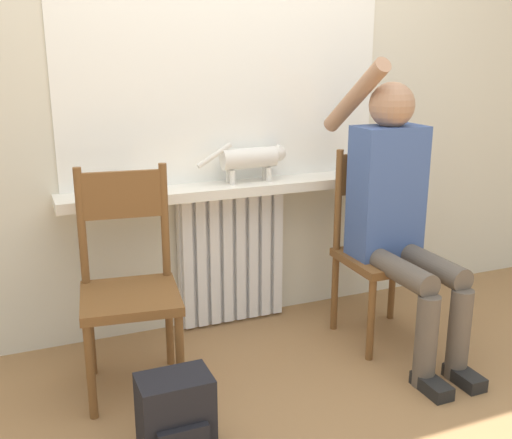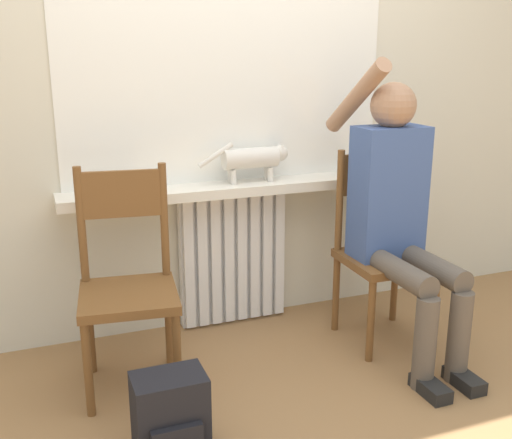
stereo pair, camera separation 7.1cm
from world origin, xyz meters
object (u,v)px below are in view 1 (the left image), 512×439
object	(u,v)px
backpack	(176,416)
person	(397,206)
chair_left	(129,282)
cat	(252,158)
chair_right	(380,246)

from	to	relation	value
backpack	person	bearing A→B (deg)	19.09
chair_left	cat	bearing A→B (deg)	35.51
person	cat	world-z (taller)	person
cat	person	bearing A→B (deg)	-43.16
person	backpack	size ratio (longest dim) A/B	4.56
chair_left	chair_right	size ratio (longest dim) A/B	1.00
backpack	chair_right	bearing A→B (deg)	23.95
chair_left	cat	xyz separation A→B (m)	(0.73, 0.39, 0.42)
chair_left	person	bearing A→B (deg)	2.01
chair_right	backpack	bearing A→B (deg)	-154.86
chair_left	cat	world-z (taller)	cat
chair_left	chair_right	bearing A→B (deg)	7.40
chair_left	person	distance (m)	1.30
person	cat	distance (m)	0.77
cat	backpack	world-z (taller)	cat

